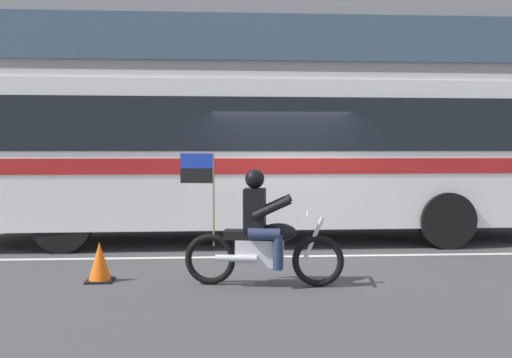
{
  "coord_description": "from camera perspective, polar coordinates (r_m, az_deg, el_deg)",
  "views": [
    {
      "loc": [
        -1.1,
        -10.06,
        1.82
      ],
      "look_at": [
        -0.51,
        -0.59,
        1.33
      ],
      "focal_mm": 39.47,
      "sensor_mm": 36.0,
      "label": 1
    }
  ],
  "objects": [
    {
      "name": "transit_bus",
      "position": [
        11.29,
        0.92,
        3.29
      ],
      "size": [
        11.95,
        2.77,
        3.22
      ],
      "color": "white",
      "rests_on": "ground_plane"
    },
    {
      "name": "motorcycle_with_rider",
      "position": [
        7.55,
        0.59,
        -5.82
      ],
      "size": [
        2.18,
        0.69,
        1.78
      ],
      "color": "black",
      "rests_on": "ground_plane"
    },
    {
      "name": "fire_hydrant",
      "position": [
        15.43,
        20.14,
        -2.04
      ],
      "size": [
        0.22,
        0.3,
        0.75
      ],
      "color": "#4C8C3F",
      "rests_on": "sidewalk_curb"
    },
    {
      "name": "lane_center_stripe",
      "position": [
        9.7,
        3.07,
        -7.83
      ],
      "size": [
        26.6,
        0.14,
        0.01
      ],
      "primitive_type": "cube",
      "color": "silver",
      "rests_on": "ground_plane"
    },
    {
      "name": "ground_plane",
      "position": [
        10.29,
        2.68,
        -7.23
      ],
      "size": [
        60.0,
        60.0,
        0.0
      ],
      "primitive_type": "plane",
      "color": "#3D3D3F"
    },
    {
      "name": "traffic_cone",
      "position": [
        8.14,
        -15.57,
        -8.2
      ],
      "size": [
        0.36,
        0.36,
        0.55
      ],
      "color": "#EA590F",
      "rests_on": "ground_plane"
    },
    {
      "name": "sidewalk_curb",
      "position": [
        15.3,
        0.6,
        -3.57
      ],
      "size": [
        28.0,
        3.8,
        0.15
      ],
      "primitive_type": "cube",
      "color": "#A39E93",
      "rests_on": "ground_plane"
    }
  ]
}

